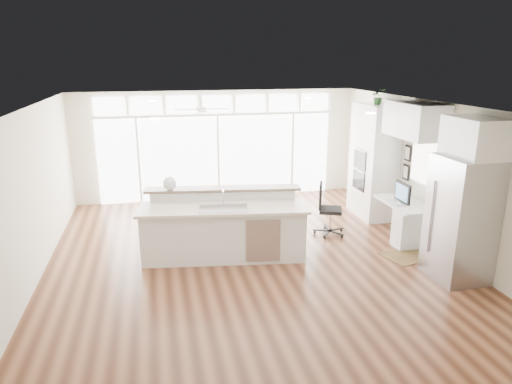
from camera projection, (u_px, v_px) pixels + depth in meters
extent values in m
cube|color=#472516|center=(251.00, 261.00, 8.10)|extent=(7.00, 8.00, 0.02)
cube|color=silver|center=(251.00, 106.00, 7.33)|extent=(7.00, 8.00, 0.02)
cube|color=beige|center=(217.00, 145.00, 11.46)|extent=(7.00, 0.04, 2.70)
cube|color=beige|center=(347.00, 308.00, 3.97)|extent=(7.00, 0.04, 2.70)
cube|color=beige|center=(28.00, 201.00, 6.97)|extent=(0.04, 8.00, 2.70)
cube|color=beige|center=(435.00, 176.00, 8.46)|extent=(0.04, 8.00, 2.70)
cube|color=silver|center=(218.00, 157.00, 11.49)|extent=(5.80, 0.06, 2.08)
cube|color=silver|center=(217.00, 104.00, 11.11)|extent=(5.90, 0.06, 0.40)
cube|color=white|center=(425.00, 162.00, 8.67)|extent=(0.04, 0.85, 0.85)
cube|color=silver|center=(201.00, 104.00, 9.91)|extent=(1.16, 1.16, 0.32)
cube|color=white|center=(248.00, 106.00, 7.53)|extent=(3.40, 3.00, 0.02)
cube|color=white|center=(374.00, 161.00, 10.10)|extent=(0.64, 1.20, 2.50)
cube|color=white|center=(404.00, 221.00, 8.93)|extent=(0.72, 1.30, 0.76)
cube|color=white|center=(416.00, 120.00, 8.39)|extent=(0.64, 1.30, 0.64)
cube|color=#A7A7AB|center=(461.00, 219.00, 7.21)|extent=(0.76, 0.90, 2.00)
cube|color=white|center=(475.00, 137.00, 6.86)|extent=(0.64, 0.90, 0.60)
cube|color=black|center=(407.00, 163.00, 9.29)|extent=(0.06, 0.22, 0.80)
cube|color=white|center=(224.00, 227.00, 8.05)|extent=(3.09, 1.53, 1.17)
cube|color=#3A2712|center=(408.00, 255.00, 8.28)|extent=(1.03, 0.86, 0.01)
cube|color=black|center=(331.00, 210.00, 9.14)|extent=(0.70, 0.67, 1.06)
sphere|color=white|center=(170.00, 183.00, 8.16)|extent=(0.27, 0.27, 0.24)
cube|color=black|center=(403.00, 192.00, 8.75)|extent=(0.09, 0.51, 0.42)
cube|color=silver|center=(394.00, 203.00, 8.77)|extent=(0.15, 0.34, 0.02)
imported|color=#2D6129|center=(378.00, 98.00, 9.71)|extent=(0.33, 0.36, 0.26)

